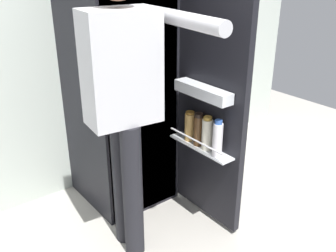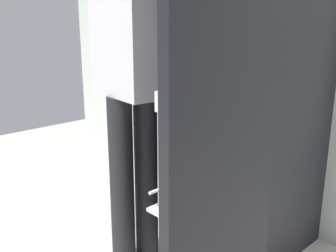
# 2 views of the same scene
# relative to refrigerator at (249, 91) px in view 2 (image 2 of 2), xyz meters

# --- Properties ---
(refrigerator) EXTENTS (0.64, 1.22, 1.73)m
(refrigerator) POSITION_rel_refrigerator_xyz_m (0.00, 0.00, 0.00)
(refrigerator) COLOR black
(refrigerator) RESTS_ON ground_plane
(person) EXTENTS (0.55, 0.76, 1.73)m
(person) POSITION_rel_refrigerator_xyz_m (-0.31, -0.50, 0.18)
(person) COLOR black
(person) RESTS_ON ground_plane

